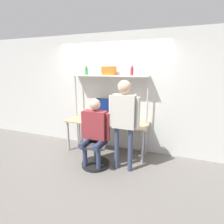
{
  "coord_description": "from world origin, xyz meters",
  "views": [
    {
      "loc": [
        1.42,
        -3.21,
        1.92
      ],
      "look_at": [
        0.3,
        -0.12,
        1.1
      ],
      "focal_mm": 28.0,
      "sensor_mm": 36.0,
      "label": 1
    }
  ],
  "objects_px": {
    "office_chair": "(96,151)",
    "cell_phone": "(116,123)",
    "monitor": "(105,108)",
    "person_standing": "(124,114)",
    "bottle_red": "(132,71)",
    "bottle_green": "(86,71)",
    "storage_box": "(109,71)",
    "person_seated": "(95,127)",
    "laptop": "(105,120)"
  },
  "relations": [
    {
      "from": "office_chair",
      "to": "person_seated",
      "type": "relative_size",
      "value": 0.69
    },
    {
      "from": "monitor",
      "to": "cell_phone",
      "type": "distance_m",
      "value": 0.5
    },
    {
      "from": "person_standing",
      "to": "person_seated",
      "type": "bearing_deg",
      "value": -173.73
    },
    {
      "from": "cell_phone",
      "to": "storage_box",
      "type": "bearing_deg",
      "value": 136.19
    },
    {
      "from": "person_standing",
      "to": "bottle_green",
      "type": "bearing_deg",
      "value": 146.32
    },
    {
      "from": "storage_box",
      "to": "monitor",
      "type": "bearing_deg",
      "value": 175.92
    },
    {
      "from": "cell_phone",
      "to": "bottle_red",
      "type": "xyz_separation_m",
      "value": [
        0.28,
        0.24,
        1.11
      ]
    },
    {
      "from": "bottle_green",
      "to": "person_seated",
      "type": "bearing_deg",
      "value": -55.03
    },
    {
      "from": "person_seated",
      "to": "storage_box",
      "type": "height_order",
      "value": "storage_box"
    },
    {
      "from": "bottle_red",
      "to": "cell_phone",
      "type": "bearing_deg",
      "value": -139.11
    },
    {
      "from": "cell_phone",
      "to": "storage_box",
      "type": "distance_m",
      "value": 1.17
    },
    {
      "from": "bottle_red",
      "to": "storage_box",
      "type": "xyz_separation_m",
      "value": [
        -0.53,
        0.0,
        0.01
      ]
    },
    {
      "from": "monitor",
      "to": "person_standing",
      "type": "xyz_separation_m",
      "value": [
        0.67,
        -0.77,
        0.09
      ]
    },
    {
      "from": "office_chair",
      "to": "person_seated",
      "type": "height_order",
      "value": "person_seated"
    },
    {
      "from": "laptop",
      "to": "storage_box",
      "type": "xyz_separation_m",
      "value": [
        0.0,
        0.23,
        1.06
      ]
    },
    {
      "from": "person_standing",
      "to": "bottle_red",
      "type": "height_order",
      "value": "bottle_red"
    },
    {
      "from": "office_chair",
      "to": "bottle_red",
      "type": "height_order",
      "value": "bottle_red"
    },
    {
      "from": "person_seated",
      "to": "bottle_green",
      "type": "xyz_separation_m",
      "value": [
        -0.58,
        0.82,
        1.05
      ]
    },
    {
      "from": "monitor",
      "to": "laptop",
      "type": "bearing_deg",
      "value": -70.46
    },
    {
      "from": "office_chair",
      "to": "bottle_green",
      "type": "height_order",
      "value": "bottle_green"
    },
    {
      "from": "person_seated",
      "to": "storage_box",
      "type": "distance_m",
      "value": 1.34
    },
    {
      "from": "monitor",
      "to": "storage_box",
      "type": "relative_size",
      "value": 1.7
    },
    {
      "from": "cell_phone",
      "to": "storage_box",
      "type": "relative_size",
      "value": 0.52
    },
    {
      "from": "office_chair",
      "to": "bottle_green",
      "type": "distance_m",
      "value": 1.84
    },
    {
      "from": "office_chair",
      "to": "storage_box",
      "type": "bearing_deg",
      "value": 90.81
    },
    {
      "from": "cell_phone",
      "to": "person_standing",
      "type": "distance_m",
      "value": 0.71
    },
    {
      "from": "laptop",
      "to": "cell_phone",
      "type": "xyz_separation_m",
      "value": [
        0.25,
        -0.01,
        -0.05
      ]
    },
    {
      "from": "office_chair",
      "to": "person_standing",
      "type": "bearing_deg",
      "value": 1.63
    },
    {
      "from": "laptop",
      "to": "cell_phone",
      "type": "distance_m",
      "value": 0.26
    },
    {
      "from": "office_chair",
      "to": "person_standing",
      "type": "xyz_separation_m",
      "value": [
        0.57,
        0.02,
        0.82
      ]
    },
    {
      "from": "bottle_red",
      "to": "storage_box",
      "type": "height_order",
      "value": "bottle_red"
    },
    {
      "from": "person_standing",
      "to": "bottle_red",
      "type": "xyz_separation_m",
      "value": [
        -0.06,
        0.76,
        0.75
      ]
    },
    {
      "from": "person_seated",
      "to": "bottle_green",
      "type": "bearing_deg",
      "value": 124.97
    },
    {
      "from": "storage_box",
      "to": "person_seated",
      "type": "bearing_deg",
      "value": -88.63
    },
    {
      "from": "person_standing",
      "to": "storage_box",
      "type": "height_order",
      "value": "storage_box"
    },
    {
      "from": "office_chair",
      "to": "cell_phone",
      "type": "bearing_deg",
      "value": 65.95
    },
    {
      "from": "person_seated",
      "to": "storage_box",
      "type": "xyz_separation_m",
      "value": [
        -0.02,
        0.82,
        1.05
      ]
    },
    {
      "from": "laptop",
      "to": "person_standing",
      "type": "distance_m",
      "value": 0.85
    },
    {
      "from": "bottle_green",
      "to": "storage_box",
      "type": "bearing_deg",
      "value": 0.0
    },
    {
      "from": "monitor",
      "to": "person_standing",
      "type": "height_order",
      "value": "person_standing"
    },
    {
      "from": "laptop",
      "to": "bottle_red",
      "type": "bearing_deg",
      "value": 23.77
    },
    {
      "from": "person_seated",
      "to": "bottle_green",
      "type": "distance_m",
      "value": 1.45
    },
    {
      "from": "office_chair",
      "to": "person_seated",
      "type": "bearing_deg",
      "value": -79.27
    },
    {
      "from": "monitor",
      "to": "person_seated",
      "type": "xyz_separation_m",
      "value": [
        0.11,
        -0.83,
        -0.21
      ]
    },
    {
      "from": "bottle_green",
      "to": "office_chair",
      "type": "bearing_deg",
      "value": -53.89
    },
    {
      "from": "cell_phone",
      "to": "monitor",
      "type": "bearing_deg",
      "value": 143.93
    },
    {
      "from": "person_seated",
      "to": "person_standing",
      "type": "height_order",
      "value": "person_standing"
    },
    {
      "from": "person_seated",
      "to": "bottle_red",
      "type": "relative_size",
      "value": 6.74
    },
    {
      "from": "monitor",
      "to": "bottle_green",
      "type": "height_order",
      "value": "bottle_green"
    },
    {
      "from": "bottle_green",
      "to": "bottle_red",
      "type": "bearing_deg",
      "value": 0.0
    }
  ]
}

